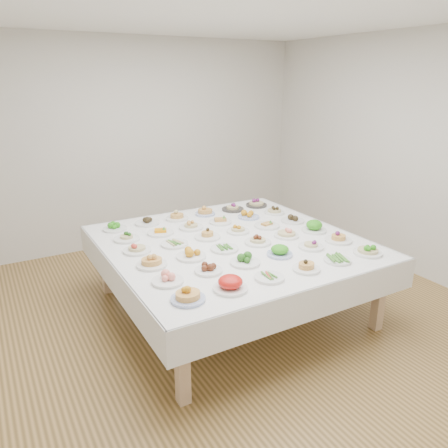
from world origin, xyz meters
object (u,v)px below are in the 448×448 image
display_table (232,247)px  dish_35 (257,200)px  dish_0 (188,292)px  dish_18 (137,245)px

display_table → dish_35: 1.27m
display_table → dish_0: 1.26m
dish_0 → dish_35: dish_35 is taller
display_table → dish_18: (-0.90, 0.19, 0.13)m
dish_18 → dish_35: (1.79, 0.71, 0.01)m
display_table → dish_18: 0.93m
dish_35 → dish_18: bearing=-158.4°
dish_0 → display_table: bearing=44.9°
dish_0 → dish_35: (1.78, 1.78, 0.00)m
dish_18 → dish_35: dish_35 is taller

